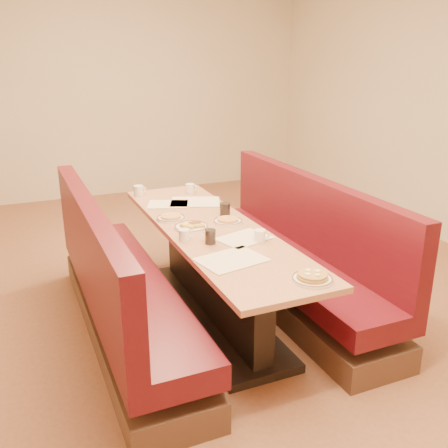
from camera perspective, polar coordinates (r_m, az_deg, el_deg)
name	(u,v)px	position (r m, az deg, el deg)	size (l,w,h in m)	color
ground	(212,316)	(4.05, -1.33, -10.47)	(8.00, 8.00, 0.00)	#9E6647
room_envelope	(210,62)	(3.53, -1.58, 18.04)	(6.04, 8.04, 2.82)	beige
diner_table	(212,273)	(3.88, -1.37, -5.64)	(0.70, 2.50, 0.75)	black
booth_left	(118,292)	(3.70, -12.03, -7.59)	(0.55, 2.50, 1.05)	#4C3326
booth_right	(294,260)	(4.19, 7.97, -4.09)	(0.55, 2.50, 1.05)	#4C3326
placemat_near_left	(231,259)	(3.15, 0.86, -4.06)	(0.41, 0.31, 0.00)	#FAF1C4
placemat_near_right	(244,238)	(3.51, 2.33, -1.62)	(0.36, 0.27, 0.00)	#FAF1C4
placemat_far_left	(168,204)	(4.33, -6.42, 2.28)	(0.34, 0.26, 0.00)	#FAF1C4
placemat_far_right	(195,202)	(4.38, -3.33, 2.56)	(0.42, 0.32, 0.00)	#FAF1C4
pancake_plate	(312,278)	(2.92, 10.06, -6.06)	(0.24, 0.24, 0.05)	white
eggs_plate	(191,226)	(3.72, -3.80, -0.27)	(0.26, 0.26, 0.05)	white
extra_plate_mid	(228,221)	(3.84, 0.43, 0.38)	(0.23, 0.23, 0.05)	white
extra_plate_far	(171,218)	(3.93, -6.10, 0.73)	(0.23, 0.23, 0.05)	white
coffee_mug_a	(260,236)	(3.45, 4.17, -1.33)	(0.11, 0.08, 0.08)	white
coffee_mug_b	(185,235)	(3.47, -4.52, -1.24)	(0.11, 0.08, 0.08)	white
coffee_mug_c	(191,189)	(4.65, -3.85, 4.07)	(0.12, 0.08, 0.09)	white
coffee_mug_d	(139,190)	(4.63, -9.69, 3.80)	(0.12, 0.09, 0.09)	white
soda_tumbler_near	(210,237)	(3.40, -1.57, -1.46)	(0.07, 0.07, 0.10)	black
soda_tumbler_mid	(225,210)	(3.97, 0.11, 1.64)	(0.08, 0.08, 0.11)	black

